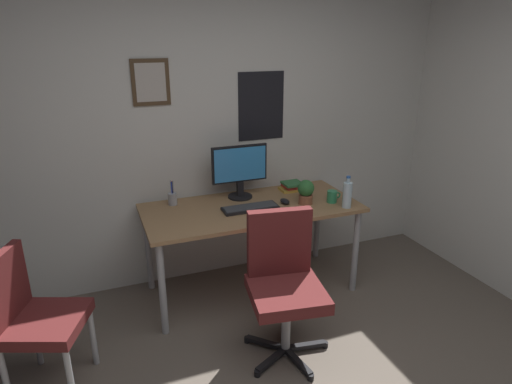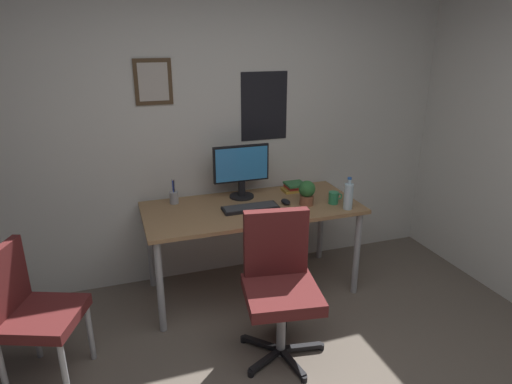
% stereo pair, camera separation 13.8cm
% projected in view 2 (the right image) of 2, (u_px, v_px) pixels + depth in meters
% --- Properties ---
extents(wall_back, '(4.40, 0.10, 2.60)m').
position_uv_depth(wall_back, '(207.00, 126.00, 3.59)').
color(wall_back, silver).
rests_on(wall_back, ground_plane).
extents(desk, '(1.67, 0.76, 0.74)m').
position_uv_depth(desk, '(252.00, 215.00, 3.46)').
color(desk, '#936D47').
rests_on(desk, ground_plane).
extents(office_chair, '(0.57, 0.57, 0.95)m').
position_uv_depth(office_chair, '(279.00, 278.00, 2.83)').
color(office_chair, '#591E1E').
rests_on(office_chair, ground_plane).
extents(side_chair, '(0.55, 0.54, 0.88)m').
position_uv_depth(side_chair, '(29.00, 308.00, 2.57)').
color(side_chair, '#591E1E').
rests_on(side_chair, ground_plane).
extents(monitor, '(0.46, 0.20, 0.43)m').
position_uv_depth(monitor, '(241.00, 169.00, 3.55)').
color(monitor, black).
rests_on(monitor, desk).
extents(keyboard, '(0.43, 0.15, 0.03)m').
position_uv_depth(keyboard, '(250.00, 208.00, 3.37)').
color(keyboard, black).
rests_on(keyboard, desk).
extents(computer_mouse, '(0.06, 0.11, 0.04)m').
position_uv_depth(computer_mouse, '(286.00, 202.00, 3.48)').
color(computer_mouse, black).
rests_on(computer_mouse, desk).
extents(water_bottle, '(0.07, 0.07, 0.25)m').
position_uv_depth(water_bottle, '(348.00, 196.00, 3.35)').
color(water_bottle, silver).
rests_on(water_bottle, desk).
extents(coffee_mug_near, '(0.12, 0.08, 0.10)m').
position_uv_depth(coffee_mug_near, '(334.00, 198.00, 3.48)').
color(coffee_mug_near, '#2D8C59').
rests_on(coffee_mug_near, desk).
extents(potted_plant, '(0.13, 0.13, 0.19)m').
position_uv_depth(potted_plant, '(307.00, 192.00, 3.44)').
color(potted_plant, brown).
rests_on(potted_plant, desk).
extents(pen_cup, '(0.07, 0.07, 0.20)m').
position_uv_depth(pen_cup, '(174.00, 197.00, 3.48)').
color(pen_cup, '#9EA0A5').
rests_on(pen_cup, desk).
extents(book_stack_left, '(0.20, 0.17, 0.07)m').
position_uv_depth(book_stack_left, '(295.00, 187.00, 3.77)').
color(book_stack_left, gold).
rests_on(book_stack_left, desk).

